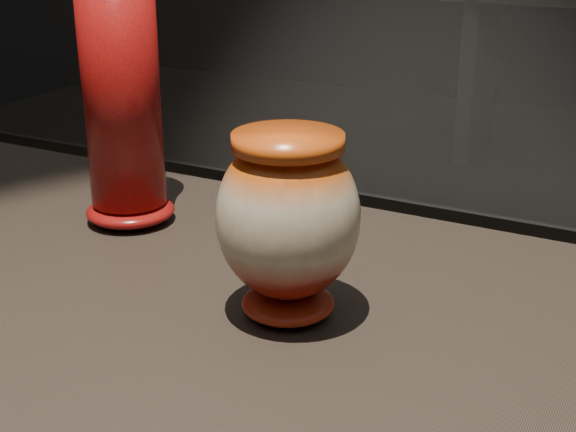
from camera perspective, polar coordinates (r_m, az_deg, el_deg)
name	(u,v)px	position (r m, az deg, el deg)	size (l,w,h in m)	color
main_vase	(288,219)	(0.80, 0.00, -0.24)	(0.16, 0.16, 0.20)	maroon
tall_vase	(121,89)	(1.05, -11.77, 8.86)	(0.15, 0.15, 0.37)	#A6160B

